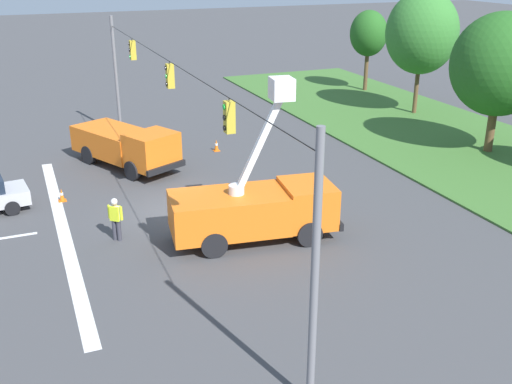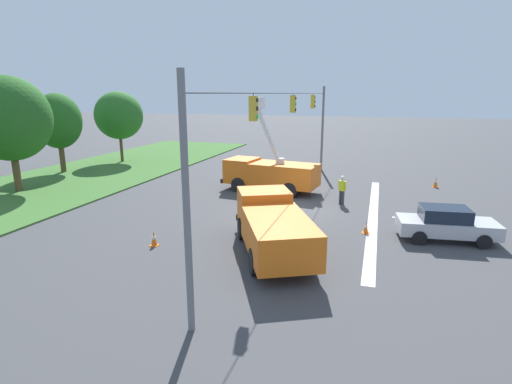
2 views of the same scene
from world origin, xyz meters
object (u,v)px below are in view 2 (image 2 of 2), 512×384
at_px(traffic_cone_foreground_right, 366,227).
at_px(utility_truck_support_near, 273,225).
at_px(tree_east, 58,121).
at_px(road_worker, 342,188).
at_px(tree_centre, 9,119).
at_px(utility_truck_bucket_lift, 270,172).
at_px(tree_far_east, 119,116).
at_px(traffic_cone_foreground_left, 436,182).
at_px(traffic_cone_mid_right, 154,239).
at_px(sedan_silver, 446,224).

bearing_deg(traffic_cone_foreground_right, utility_truck_support_near, 134.33).
height_order(tree_east, road_worker, tree_east).
height_order(tree_centre, utility_truck_bucket_lift, tree_centre).
relative_size(tree_far_east, utility_truck_support_near, 0.97).
distance_m(tree_far_east, utility_truck_support_near, 27.09).
bearing_deg(traffic_cone_foreground_right, tree_centre, 85.93).
bearing_deg(tree_far_east, utility_truck_support_near, -131.78).
bearing_deg(utility_truck_support_near, traffic_cone_foreground_left, -28.19).
distance_m(tree_far_east, traffic_cone_mid_right, 24.27).
bearing_deg(traffic_cone_foreground_left, sedan_silver, 175.41).
bearing_deg(utility_truck_bucket_lift, tree_far_east, 66.78).
height_order(utility_truck_bucket_lift, traffic_cone_foreground_left, utility_truck_bucket_lift).
relative_size(tree_centre, traffic_cone_foreground_right, 12.64).
height_order(tree_far_east, utility_truck_bucket_lift, tree_far_east).
bearing_deg(tree_east, tree_centre, -161.89).
bearing_deg(tree_centre, utility_truck_support_near, -105.22).
bearing_deg(utility_truck_support_near, tree_far_east, 48.22).
height_order(tree_far_east, utility_truck_support_near, tree_far_east).
bearing_deg(road_worker, traffic_cone_foreground_left, -42.62).
relative_size(sedan_silver, traffic_cone_foreground_left, 5.85).
relative_size(tree_centre, sedan_silver, 1.74).
height_order(tree_centre, tree_far_east, tree_centre).
bearing_deg(sedan_silver, utility_truck_support_near, 117.57).
distance_m(utility_truck_support_near, traffic_cone_foreground_right, 5.29).
height_order(tree_centre, tree_east, tree_centre).
bearing_deg(utility_truck_bucket_lift, utility_truck_support_near, -164.26).
height_order(tree_far_east, sedan_silver, tree_far_east).
relative_size(traffic_cone_foreground_left, traffic_cone_foreground_right, 1.24).
bearing_deg(traffic_cone_mid_right, utility_truck_support_near, -80.97).
height_order(tree_east, traffic_cone_foreground_left, tree_east).
relative_size(sedan_silver, traffic_cone_mid_right, 6.61).
xyz_separation_m(tree_centre, traffic_cone_mid_right, (-6.12, -14.22, -4.64)).
bearing_deg(traffic_cone_foreground_right, tree_far_east, 59.01).
height_order(tree_far_east, traffic_cone_foreground_left, tree_far_east).
bearing_deg(traffic_cone_foreground_right, traffic_cone_foreground_left, -20.95).
relative_size(tree_east, sedan_silver, 1.49).
relative_size(sedan_silver, traffic_cone_foreground_right, 7.28).
relative_size(tree_east, road_worker, 3.76).
xyz_separation_m(tree_far_east, utility_truck_bucket_lift, (-7.32, -17.06, -3.17)).
bearing_deg(traffic_cone_mid_right, sedan_silver, -69.70).
xyz_separation_m(tree_east, tree_far_east, (6.13, -1.52, 0.18)).
relative_size(traffic_cone_foreground_right, traffic_cone_mid_right, 0.91).
xyz_separation_m(utility_truck_support_near, traffic_cone_foreground_right, (3.64, -3.72, -0.92)).
bearing_deg(tree_centre, sedan_silver, -93.24).
bearing_deg(traffic_cone_foreground_right, sedan_silver, -87.70).
relative_size(tree_east, utility_truck_bucket_lift, 0.98).
bearing_deg(tree_east, sedan_silver, -105.54).
height_order(utility_truck_bucket_lift, road_worker, utility_truck_bucket_lift).
distance_m(sedan_silver, traffic_cone_foreground_left, 11.49).
bearing_deg(utility_truck_support_near, traffic_cone_foreground_right, -45.67).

